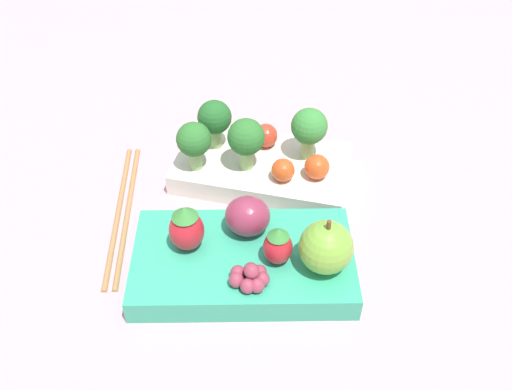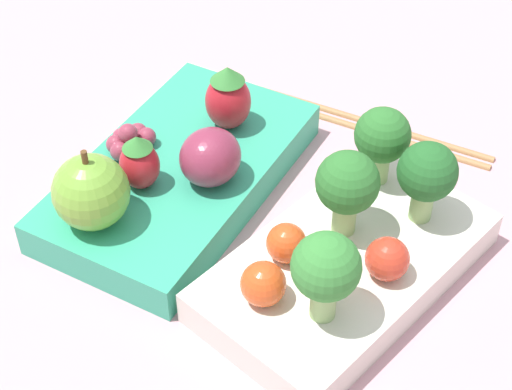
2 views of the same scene
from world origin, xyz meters
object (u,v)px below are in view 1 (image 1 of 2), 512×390
at_px(cherry_tomato_2, 266,136).
at_px(strawberry_1, 278,246).
at_px(strawberry_0, 186,228).
at_px(grape_cluster, 252,277).
at_px(apple, 326,247).
at_px(broccoli_floret_3, 194,141).
at_px(bento_box_fruit, 247,263).
at_px(cherry_tomato_1, 283,170).
at_px(bento_box_savoury, 263,169).
at_px(chopsticks_pair, 123,211).
at_px(broccoli_floret_2, 215,119).
at_px(cherry_tomato_0, 317,167).
at_px(plum, 252,217).
at_px(broccoli_floret_1, 309,128).
at_px(broccoli_floret_0, 246,139).

distance_m(cherry_tomato_2, strawberry_1, 0.17).
bearing_deg(strawberry_0, grape_cluster, -28.40).
bearing_deg(apple, broccoli_floret_3, 140.23).
bearing_deg(bento_box_fruit, strawberry_1, -7.69).
bearing_deg(cherry_tomato_1, bento_box_savoury, 130.64).
height_order(broccoli_floret_3, cherry_tomato_2, broccoli_floret_3).
height_order(apple, chopsticks_pair, apple).
relative_size(bento_box_fruit, strawberry_0, 4.42).
bearing_deg(cherry_tomato_1, grape_cluster, -94.94).
bearing_deg(broccoli_floret_2, cherry_tomato_0, -18.19).
xyz_separation_m(broccoli_floret_3, plum, (0.07, -0.09, -0.01)).
height_order(apple, plum, apple).
bearing_deg(bento_box_savoury, plum, -88.47).
relative_size(strawberry_0, chopsticks_pair, 0.24).
distance_m(bento_box_savoury, cherry_tomato_1, 0.04).
bearing_deg(plum, cherry_tomato_0, 57.87).
xyz_separation_m(broccoli_floret_3, cherry_tomato_0, (0.13, 0.00, -0.02)).
relative_size(broccoli_floret_2, chopsticks_pair, 0.28).
relative_size(cherry_tomato_0, strawberry_0, 0.54).
xyz_separation_m(cherry_tomato_0, apple, (0.01, -0.12, 0.01)).
height_order(strawberry_1, chopsticks_pair, strawberry_1).
xyz_separation_m(cherry_tomato_0, grape_cluster, (-0.05, -0.15, -0.00)).
relative_size(apple, chopsticks_pair, 0.28).
bearing_deg(apple, bento_box_savoury, 117.42).
xyz_separation_m(strawberry_0, chopsticks_pair, (-0.09, 0.06, -0.05)).
relative_size(cherry_tomato_1, strawberry_1, 0.60).
relative_size(broccoli_floret_1, plum, 1.41).
relative_size(broccoli_floret_0, strawberry_1, 1.47).
xyz_separation_m(bento_box_fruit, plum, (0.00, 0.03, 0.03)).
bearing_deg(bento_box_fruit, broccoli_floret_0, 98.97).
xyz_separation_m(broccoli_floret_0, cherry_tomato_0, (0.08, -0.01, -0.02)).
relative_size(broccoli_floret_2, apple, 1.01).
distance_m(strawberry_0, plum, 0.06).
xyz_separation_m(bento_box_savoury, strawberry_1, (0.03, -0.14, 0.03)).
height_order(broccoli_floret_1, chopsticks_pair, broccoli_floret_1).
relative_size(broccoli_floret_0, broccoli_floret_2, 1.05).
xyz_separation_m(broccoli_floret_2, strawberry_0, (0.00, -0.16, -0.01)).
distance_m(cherry_tomato_0, cherry_tomato_1, 0.04).
height_order(broccoli_floret_0, broccoli_floret_1, same).
xyz_separation_m(broccoli_floret_3, strawberry_0, (0.02, -0.11, -0.01)).
distance_m(apple, strawberry_0, 0.13).
bearing_deg(broccoli_floret_3, apple, -39.77).
distance_m(bento_box_fruit, apple, 0.08).
relative_size(bento_box_fruit, broccoli_floret_0, 3.66).
bearing_deg(broccoli_floret_1, apple, -80.32).
relative_size(broccoli_floret_2, strawberry_0, 1.16).
height_order(cherry_tomato_2, grape_cluster, cherry_tomato_2).
bearing_deg(chopsticks_pair, apple, -16.79).
distance_m(broccoli_floret_0, chopsticks_pair, 0.15).
height_order(apple, strawberry_0, apple).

